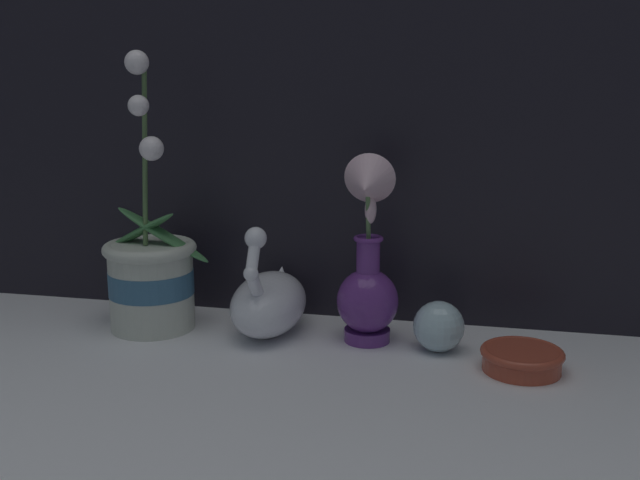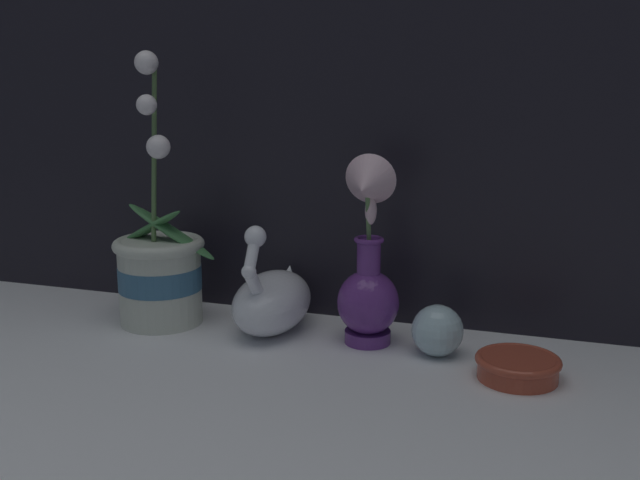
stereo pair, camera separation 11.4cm
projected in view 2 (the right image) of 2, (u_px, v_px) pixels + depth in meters
name	position (u px, v px, depth m)	size (l,w,h in m)	color
ground_plane	(299.00, 375.00, 1.05)	(2.80, 2.80, 0.00)	white
orchid_potted_plant	(160.00, 269.00, 1.26)	(0.20, 0.15, 0.45)	beige
swan_figurine	(273.00, 299.00, 1.22)	(0.12, 0.21, 0.19)	white
blue_vase	(368.00, 275.00, 1.15)	(0.10, 0.10, 0.30)	#602D7F
glass_sphere	(437.00, 330.00, 1.12)	(0.08, 0.08, 0.08)	silver
amber_dish	(518.00, 366.00, 1.04)	(0.12, 0.12, 0.03)	#A8422D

